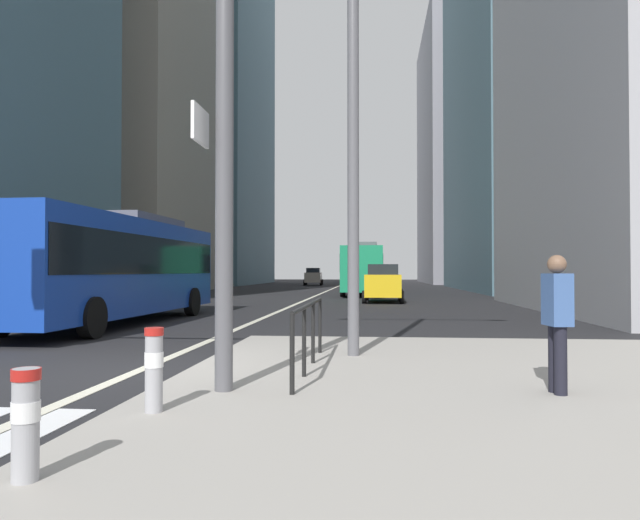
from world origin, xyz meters
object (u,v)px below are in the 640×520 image
Objects in this scene: city_bus_red_distant at (366,269)px; car_receding_near at (383,283)px; city_bus_blue_oncoming at (115,263)px; bollard_left at (154,365)px; pedestrian_waiting at (557,317)px; car_receding_far at (378,278)px; traffic_signal_gantry at (68,72)px; car_oncoming_mid at (313,276)px; city_bus_red_receding at (364,268)px; street_lamp_post at (353,60)px; bollard_front at (26,418)px.

car_receding_near is at bearing -87.49° from city_bus_red_distant.
city_bus_blue_oncoming reaches higher than bollard_left.
car_receding_near reaches higher than pedestrian_waiting.
car_receding_far is 0.74× the size of traffic_signal_gantry.
car_oncoming_mid reaches higher than pedestrian_waiting.
car_oncoming_mid is at bearing 103.60° from city_bus_red_receding.
car_receding_near is 22.90m from pedestrian_waiting.
street_lamp_post reaches higher than car_oncoming_mid.
street_lamp_post reaches higher than city_bus_red_distant.
street_lamp_post is (0.59, -51.83, 3.45)m from city_bus_red_distant.
pedestrian_waiting is at bearing -43.95° from city_bus_blue_oncoming.
car_oncoming_mid is 4.79× the size of bollard_left.
street_lamp_post is (0.35, -29.39, 3.45)m from city_bus_red_receding.
city_bus_red_distant reaches higher than bollard_left.
bollard_left is (-1.91, -4.19, -4.65)m from street_lamp_post.
street_lamp_post is (3.47, 3.09, 1.18)m from traffic_signal_gantry.
traffic_signal_gantry is at bearing -95.49° from city_bus_red_receding.
bollard_left is at bearing -35.15° from traffic_signal_gantry.
street_lamp_post is at bearing -90.97° from car_receding_far.
city_bus_blue_oncoming is at bearing -107.32° from city_bus_red_receding.
bollard_left is at bearing -96.41° from car_receding_near.
traffic_signal_gantry reaches higher than car_oncoming_mid.
city_bus_red_receding reaches higher than bollard_front.
traffic_signal_gantry reaches higher than pedestrian_waiting.
city_bus_red_distant is 12.58m from car_receding_far.
bollard_front is 0.47× the size of pedestrian_waiting.
street_lamp_post is at bearing -42.18° from city_bus_blue_oncoming.
car_receding_far is at bearing 76.08° from city_bus_blue_oncoming.
car_receding_near is 2.65× the size of pedestrian_waiting.
car_receding_near is (8.22, 13.24, -0.85)m from city_bus_blue_oncoming.
city_bus_blue_oncoming is at bearing 111.91° from traffic_signal_gantry.
city_bus_blue_oncoming is at bearing -103.92° from car_receding_far.
bollard_left is at bearing -91.35° from city_bus_red_distant.
street_lamp_post is at bearing 41.69° from traffic_signal_gantry.
car_oncoming_mid is 55.37m from street_lamp_post.
city_bus_red_receding is 22.44m from city_bus_red_distant.
city_bus_red_distant is at bearing 88.65° from bollard_left.
traffic_signal_gantry is (-2.88, -54.92, 2.27)m from city_bus_red_distant.
car_receding_far reaches higher than pedestrian_waiting.
traffic_signal_gantry is (-4.14, -42.42, 3.12)m from car_receding_far.
traffic_signal_gantry is at bearing -100.51° from car_receding_near.
city_bus_blue_oncoming is at bearing 137.82° from street_lamp_post.
car_receding_near is 0.72× the size of traffic_signal_gantry.
city_bus_blue_oncoming is 12.82× the size of bollard_left.
car_receding_far is at bearing 86.59° from bollard_front.
traffic_signal_gantry is at bearing -87.00° from car_oncoming_mid.
city_bus_red_receding is 10.04m from car_receding_far.
car_oncoming_mid is at bearing 94.45° from bollard_left.
bollard_front is (-1.46, -58.00, -1.25)m from city_bus_red_distant.
car_oncoming_mid is at bearing 114.84° from car_receding_far.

